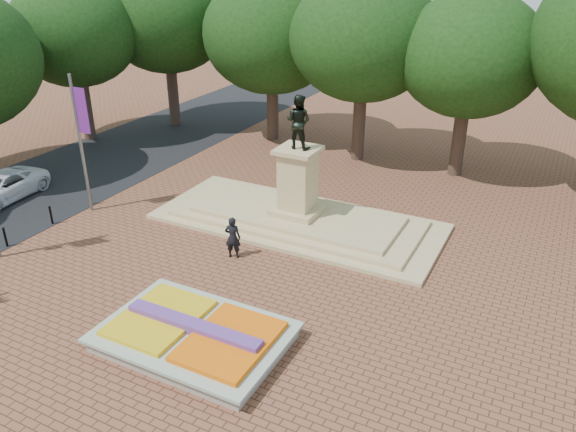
# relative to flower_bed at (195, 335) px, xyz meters

# --- Properties ---
(ground) EXTENTS (90.00, 90.00, 0.00)m
(ground) POSITION_rel_flower_bed_xyz_m (-1.03, 2.00, -0.38)
(ground) COLOR brown
(ground) RESTS_ON ground
(asphalt_street) EXTENTS (9.00, 90.00, 0.02)m
(asphalt_street) POSITION_rel_flower_bed_xyz_m (-16.03, 7.00, -0.37)
(asphalt_street) COLOR black
(asphalt_street) RESTS_ON ground
(flower_bed) EXTENTS (6.30, 4.30, 0.91)m
(flower_bed) POSITION_rel_flower_bed_xyz_m (0.00, 0.00, 0.00)
(flower_bed) COLOR gray
(flower_bed) RESTS_ON ground
(monument) EXTENTS (14.00, 6.00, 6.40)m
(monument) POSITION_rel_flower_bed_xyz_m (-1.03, 10.00, 0.50)
(monument) COLOR tan
(monument) RESTS_ON ground
(tree_row_back) EXTENTS (44.80, 8.80, 10.43)m
(tree_row_back) POSITION_rel_flower_bed_xyz_m (1.31, 20.00, 6.29)
(tree_row_back) COLOR #3B2920
(tree_row_back) RESTS_ON ground
(van) EXTENTS (2.89, 5.47, 1.47)m
(van) POSITION_rel_flower_bed_xyz_m (-16.42, 5.24, 0.36)
(van) COLOR white
(van) RESTS_ON ground
(pedestrian) EXTENTS (0.80, 0.64, 1.93)m
(pedestrian) POSITION_rel_flower_bed_xyz_m (-2.06, 5.73, 0.59)
(pedestrian) COLOR black
(pedestrian) RESTS_ON ground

